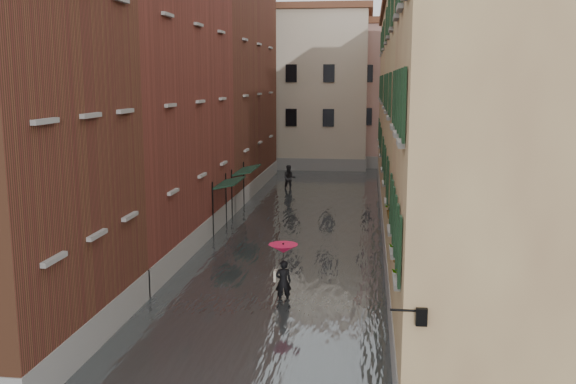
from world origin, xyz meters
The scene contains 15 objects.
ground centered at (0.00, 0.00, 0.00)m, with size 120.00×120.00×0.00m, color slate.
floodwater centered at (0.00, 13.00, 0.10)m, with size 10.00×60.00×0.20m, color #4B5153.
building_left_mid centered at (-7.00, 9.00, 6.25)m, with size 6.00×14.00×12.50m, color maroon.
building_left_far centered at (-7.00, 24.00, 7.00)m, with size 6.00×16.00×14.00m, color brown.
building_right_near centered at (7.00, -2.00, 5.75)m, with size 6.00×8.00×11.50m, color #936C4C.
building_right_mid centered at (7.00, 9.00, 6.50)m, with size 6.00×14.00×13.00m, color tan.
building_right_far centered at (7.00, 24.00, 5.75)m, with size 6.00×16.00×11.50m, color #936C4C.
building_end_cream centered at (-3.00, 38.00, 6.50)m, with size 12.00×9.00×13.00m, color beige.
building_end_pink centered at (6.00, 40.00, 6.00)m, with size 10.00×9.00×12.00m, color tan.
awning_near centered at (-3.49, 12.26, 2.46)m, with size 1.09×2.87×2.80m.
awning_far centered at (-3.48, 16.71, 2.48)m, with size 1.09×3.35×2.80m.
wall_lantern centered at (4.33, -6.00, 3.01)m, with size 0.71×0.22×0.35m.
window_planters centered at (4.12, -0.98, 3.51)m, with size 0.59×8.31×0.84m.
pedestrian_main centered at (0.49, 2.65, 1.32)m, with size 1.02×1.02×2.06m.
pedestrian_far centered at (-2.04, 24.60, 0.91)m, with size 0.88×0.69×1.81m, color black.
Camera 1 is at (3.28, -17.99, 7.49)m, focal length 40.00 mm.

